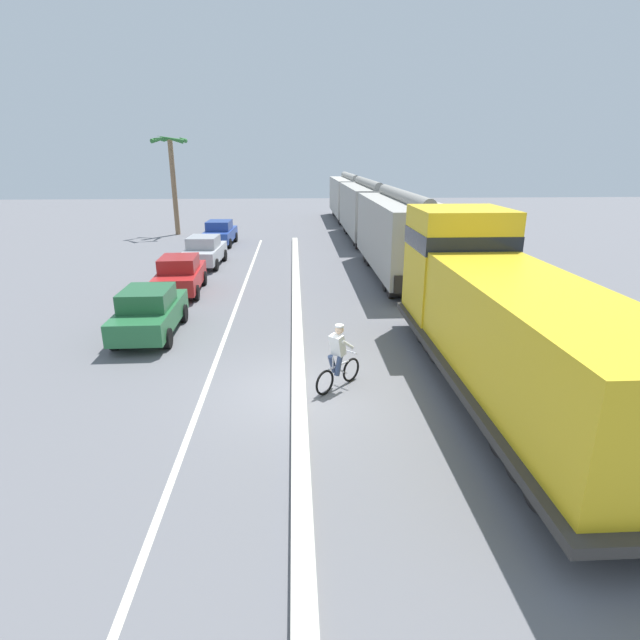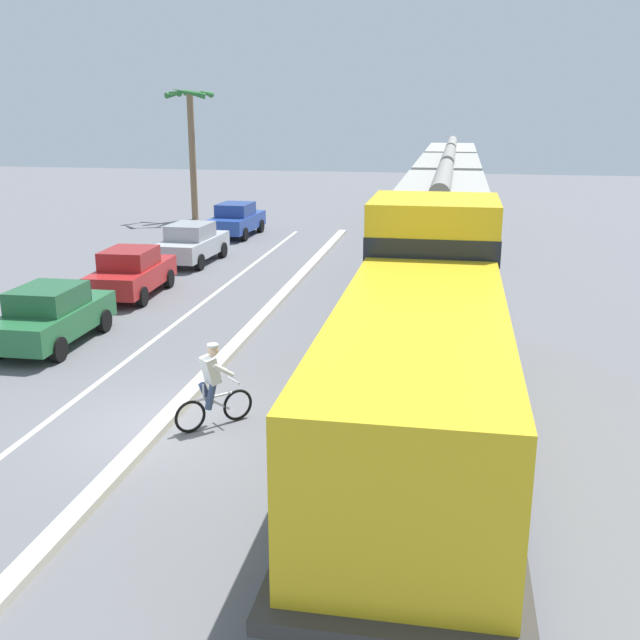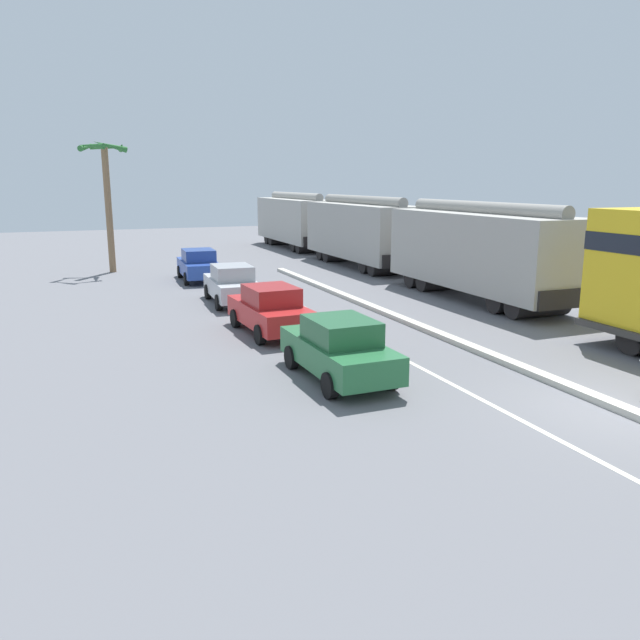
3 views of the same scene
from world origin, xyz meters
name	(u,v)px [view 2 (image 2 of 3)]	position (x,y,z in m)	size (l,w,h in m)	color
ground_plane	(164,426)	(0.00, 0.00, 0.00)	(120.00, 120.00, 0.00)	slate
median_curb	(245,335)	(0.00, 6.00, 0.08)	(0.36, 36.00, 0.16)	beige
lane_stripe	(163,333)	(-2.40, 6.00, 0.00)	(0.14, 36.00, 0.01)	silver
locomotive	(423,351)	(5.09, 0.22, 1.80)	(3.10, 11.61, 4.20)	gold
hopper_car_lead	(441,232)	(5.09, 12.38, 2.08)	(2.90, 10.60, 4.18)	#A19E97
hopper_car_middle	(447,194)	(5.09, 23.98, 2.08)	(2.90, 10.60, 4.18)	#A09E96
hopper_car_trailing	(450,173)	(5.09, 35.58, 2.08)	(2.90, 10.60, 4.18)	#AAA7A0
parked_car_green	(52,315)	(-4.87, 4.50, 0.82)	(1.88, 4.22, 1.62)	#286B3D
parked_car_red	(132,272)	(-5.02, 9.91, 0.82)	(1.98, 4.27, 1.62)	red
parked_car_silver	(192,243)	(-4.91, 15.52, 0.82)	(1.98, 4.27, 1.62)	#B7BABF
parked_car_blue	(237,219)	(-4.99, 22.16, 0.82)	(1.97, 4.27, 1.62)	#28479E
cyclist	(213,388)	(1.01, 0.15, 0.82)	(1.25, 1.25, 1.71)	black
palm_tree_near	(191,125)	(-8.89, 27.08, 5.16)	(2.56, 2.72, 7.18)	#846647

